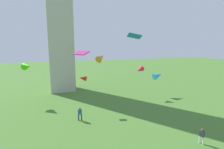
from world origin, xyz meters
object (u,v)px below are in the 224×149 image
(kite_flying_0, at_px, (158,76))
(kite_flying_3, at_px, (81,53))
(kite_flying_2, at_px, (101,58))
(kite_flying_5, at_px, (140,70))
(kite_flying_4, at_px, (134,36))
(person_2, at_px, (80,113))
(person_1, at_px, (202,135))
(kite_flying_7, at_px, (83,78))
(kite_flying_1, at_px, (27,66))
(kite_flying_6, at_px, (71,48))

(kite_flying_0, height_order, kite_flying_3, kite_flying_3)
(kite_flying_3, bearing_deg, kite_flying_2, 115.72)
(kite_flying_5, bearing_deg, kite_flying_4, -53.89)
(person_2, xyz_separation_m, kite_flying_5, (13.07, 6.89, 4.43))
(person_1, bearing_deg, kite_flying_7, 2.91)
(kite_flying_1, bearing_deg, person_1, -83.53)
(kite_flying_3, relative_size, kite_flying_5, 0.84)
(kite_flying_3, xyz_separation_m, kite_flying_6, (0.41, 11.40, 0.40))
(person_1, height_order, kite_flying_7, kite_flying_7)
(person_2, relative_size, kite_flying_2, 0.71)
(kite_flying_2, height_order, kite_flying_3, kite_flying_3)
(kite_flying_1, height_order, kite_flying_3, kite_flying_3)
(kite_flying_1, height_order, kite_flying_2, kite_flying_2)
(kite_flying_5, distance_m, kite_flying_6, 13.77)
(person_2, xyz_separation_m, kite_flying_2, (5.86, 9.15, 6.87))
(kite_flying_5, bearing_deg, kite_flying_3, -71.54)
(kite_flying_4, bearing_deg, person_2, 128.78)
(kite_flying_1, height_order, kite_flying_5, kite_flying_1)
(kite_flying_6, bearing_deg, kite_flying_0, 10.40)
(kite_flying_6, bearing_deg, kite_flying_3, -81.25)
(person_1, xyz_separation_m, kite_flying_1, (-17.86, 20.26, 5.67))
(kite_flying_1, xyz_separation_m, kite_flying_4, (10.72, -18.47, 4.30))
(kite_flying_3, distance_m, kite_flying_7, 15.80)
(kite_flying_0, bearing_deg, kite_flying_2, 76.36)
(kite_flying_2, bearing_deg, kite_flying_1, 47.68)
(kite_flying_0, bearing_deg, kite_flying_7, 76.38)
(person_2, bearing_deg, kite_flying_1, 146.60)
(person_1, relative_size, kite_flying_6, 1.69)
(kite_flying_1, bearing_deg, kite_flying_7, -36.55)
(person_2, bearing_deg, kite_flying_2, 79.24)
(kite_flying_4, bearing_deg, kite_flying_1, 135.11)
(kite_flying_5, bearing_deg, kite_flying_0, 64.12)
(kite_flying_1, bearing_deg, person_2, -90.19)
(person_2, xyz_separation_m, kite_flying_7, (2.40, 9.92, 2.91))
(kite_flying_4, relative_size, kite_flying_6, 1.34)
(kite_flying_6, xyz_separation_m, kite_flying_7, (2.42, 3.17, -5.82))
(kite_flying_6, distance_m, kite_flying_7, 7.05)
(kite_flying_2, xyz_separation_m, kite_flying_6, (-5.87, -2.41, 1.86))
(person_2, height_order, kite_flying_6, kite_flying_6)
(kite_flying_4, height_order, kite_flying_6, kite_flying_4)
(kite_flying_1, bearing_deg, kite_flying_2, -39.50)
(kite_flying_5, bearing_deg, kite_flying_2, -129.49)
(kite_flying_0, bearing_deg, kite_flying_3, 121.53)
(kite_flying_1, bearing_deg, kite_flying_6, -60.94)
(kite_flying_0, relative_size, kite_flying_4, 1.70)
(person_1, height_order, kite_flying_5, kite_flying_5)
(person_1, height_order, kite_flying_1, kite_flying_1)
(person_2, bearing_deg, person_1, -21.14)
(kite_flying_7, bearing_deg, kite_flying_2, 100.21)
(kite_flying_0, height_order, kite_flying_7, kite_flying_0)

